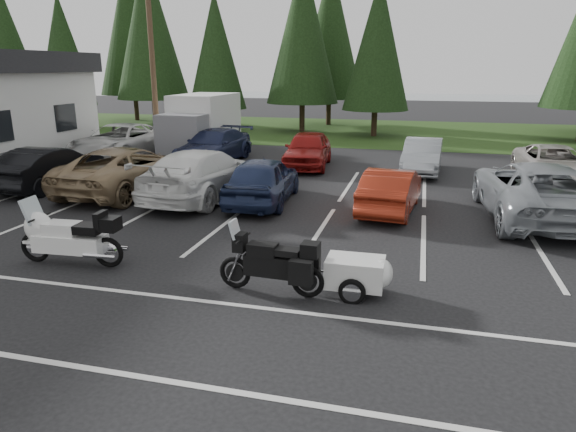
# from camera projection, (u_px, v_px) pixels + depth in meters

# --- Properties ---
(ground) EXTENTS (120.00, 120.00, 0.00)m
(ground) POSITION_uv_depth(u_px,v_px,m) (290.00, 245.00, 12.68)
(ground) COLOR black
(ground) RESTS_ON ground
(grass_strip) EXTENTS (80.00, 16.00, 0.01)m
(grass_strip) POSITION_uv_depth(u_px,v_px,m) (377.00, 132.00, 34.99)
(grass_strip) COLOR #1F3811
(grass_strip) RESTS_ON ground
(lake_water) EXTENTS (70.00, 50.00, 0.02)m
(lake_water) POSITION_uv_depth(u_px,v_px,m) (432.00, 103.00, 62.85)
(lake_water) COLOR gray
(lake_water) RESTS_ON ground
(utility_pole) EXTENTS (1.60, 0.26, 9.00)m
(utility_pole) POSITION_uv_depth(u_px,v_px,m) (152.00, 57.00, 24.94)
(utility_pole) COLOR #473321
(utility_pole) RESTS_ON ground
(box_truck) EXTENTS (2.40, 5.60, 2.90)m
(box_truck) POSITION_uv_depth(u_px,v_px,m) (198.00, 125.00, 25.83)
(box_truck) COLOR silver
(box_truck) RESTS_ON ground
(stall_markings) EXTENTS (32.00, 16.00, 0.01)m
(stall_markings) POSITION_uv_depth(u_px,v_px,m) (307.00, 222.00, 14.54)
(stall_markings) COLOR silver
(stall_markings) RESTS_ON ground
(conifer_0) EXTENTS (4.58, 4.58, 10.66)m
(conifer_0) POSITION_uv_depth(u_px,v_px,m) (4.00, 40.00, 38.61)
(conifer_0) COLOR #332316
(conifer_0) RESTS_ON ground
(conifer_1) EXTENTS (3.96, 3.96, 9.22)m
(conifer_1) POSITION_uv_depth(u_px,v_px,m) (63.00, 50.00, 36.19)
(conifer_1) COLOR #332316
(conifer_1) RESTS_ON ground
(conifer_2) EXTENTS (5.10, 5.10, 11.89)m
(conifer_2) POSITION_uv_depth(u_px,v_px,m) (149.00, 27.00, 35.80)
(conifer_2) COLOR #332316
(conifer_2) RESTS_ON ground
(conifer_3) EXTENTS (3.87, 3.87, 9.02)m
(conifer_3) POSITION_uv_depth(u_px,v_px,m) (216.00, 51.00, 33.64)
(conifer_3) COLOR #332316
(conifer_3) RESTS_ON ground
(conifer_4) EXTENTS (4.80, 4.80, 11.17)m
(conifer_4) POSITION_uv_depth(u_px,v_px,m) (303.00, 30.00, 33.36)
(conifer_4) COLOR #332316
(conifer_4) RESTS_ON ground
(conifer_5) EXTENTS (4.14, 4.14, 9.63)m
(conifer_5) POSITION_uv_depth(u_px,v_px,m) (378.00, 43.00, 31.19)
(conifer_5) COLOR #332316
(conifer_5) RESTS_ON ground
(conifer_back_a) EXTENTS (5.28, 5.28, 12.30)m
(conifer_back_a) POSITION_uv_depth(u_px,v_px,m) (130.00, 28.00, 40.60)
(conifer_back_a) COLOR #332316
(conifer_back_a) RESTS_ON ground
(conifer_back_b) EXTENTS (4.97, 4.97, 11.58)m
(conifer_back_b) POSITION_uv_depth(u_px,v_px,m) (330.00, 31.00, 37.32)
(conifer_back_b) COLOR #332316
(conifer_back_b) RESTS_ON ground
(car_near_0) EXTENTS (1.71, 4.06, 1.37)m
(car_near_0) POSITION_uv_depth(u_px,v_px,m) (28.00, 165.00, 19.32)
(car_near_0) COLOR #9C9CA1
(car_near_0) RESTS_ON ground
(car_near_1) EXTENTS (1.68, 4.58, 1.50)m
(car_near_1) POSITION_uv_depth(u_px,v_px,m) (50.00, 167.00, 18.51)
(car_near_1) COLOR black
(car_near_1) RESTS_ON ground
(car_near_2) EXTENTS (2.97, 5.89, 1.60)m
(car_near_2) POSITION_uv_depth(u_px,v_px,m) (127.00, 169.00, 17.88)
(car_near_2) COLOR #8C7351
(car_near_2) RESTS_ON ground
(car_near_3) EXTENTS (2.77, 5.84, 1.64)m
(car_near_3) POSITION_uv_depth(u_px,v_px,m) (203.00, 174.00, 17.00)
(car_near_3) COLOR silver
(car_near_3) RESTS_ON ground
(car_near_4) EXTENTS (2.09, 4.59, 1.53)m
(car_near_4) POSITION_uv_depth(u_px,v_px,m) (263.00, 180.00, 16.41)
(car_near_4) COLOR #1B2545
(car_near_4) RESTS_ON ground
(car_near_5) EXTENTS (1.77, 4.14, 1.33)m
(car_near_5) POSITION_uv_depth(u_px,v_px,m) (391.00, 190.00, 15.47)
(car_near_5) COLOR maroon
(car_near_5) RESTS_ON ground
(car_near_6) EXTENTS (3.16, 6.15, 1.66)m
(car_near_6) POSITION_uv_depth(u_px,v_px,m) (536.00, 191.00, 14.67)
(car_near_6) COLOR gray
(car_near_6) RESTS_ON ground
(car_far_0) EXTENTS (2.76, 5.94, 1.65)m
(car_far_0) POSITION_uv_depth(u_px,v_px,m) (119.00, 142.00, 24.33)
(car_far_0) COLOR beige
(car_far_0) RESTS_ON ground
(car_far_1) EXTENTS (2.57, 5.31, 1.49)m
(car_far_1) POSITION_uv_depth(u_px,v_px,m) (214.00, 146.00, 23.53)
(car_far_1) COLOR #192040
(car_far_1) RESTS_ON ground
(car_far_2) EXTENTS (2.22, 4.69, 1.55)m
(car_far_2) POSITION_uv_depth(u_px,v_px,m) (308.00, 149.00, 22.40)
(car_far_2) COLOR maroon
(car_far_2) RESTS_ON ground
(car_far_3) EXTENTS (1.70, 4.29, 1.39)m
(car_far_3) POSITION_uv_depth(u_px,v_px,m) (422.00, 156.00, 21.21)
(car_far_3) COLOR gray
(car_far_3) RESTS_ON ground
(car_far_4) EXTENTS (2.51, 4.94, 1.34)m
(car_far_4) POSITION_uv_depth(u_px,v_px,m) (554.00, 164.00, 19.65)
(car_far_4) COLOR #A7A099
(car_far_4) RESTS_ON ground
(touring_motorcycle) EXTENTS (2.78, 1.02, 1.51)m
(touring_motorcycle) POSITION_uv_depth(u_px,v_px,m) (69.00, 232.00, 11.22)
(touring_motorcycle) COLOR white
(touring_motorcycle) RESTS_ON ground
(cargo_trailer) EXTENTS (1.60, 0.91, 0.74)m
(cargo_trailer) POSITION_uv_depth(u_px,v_px,m) (355.00, 276.00, 9.85)
(cargo_trailer) COLOR silver
(cargo_trailer) RESTS_ON ground
(adventure_motorcycle) EXTENTS (2.39, 0.94, 1.43)m
(adventure_motorcycle) POSITION_uv_depth(u_px,v_px,m) (270.00, 258.00, 9.80)
(adventure_motorcycle) COLOR black
(adventure_motorcycle) RESTS_ON ground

